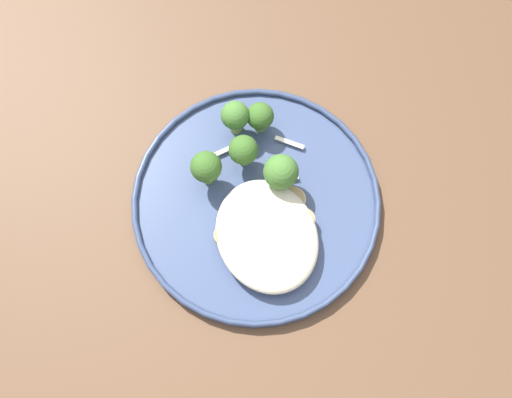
% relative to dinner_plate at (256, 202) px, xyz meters
% --- Properties ---
extents(ground, '(6.00, 6.00, 0.00)m').
position_rel_dinner_plate_xyz_m(ground, '(-0.03, 0.01, -0.75)').
color(ground, '#665B51').
extents(wooden_dining_table, '(1.40, 1.00, 0.74)m').
position_rel_dinner_plate_xyz_m(wooden_dining_table, '(-0.03, 0.01, -0.09)').
color(wooden_dining_table, brown).
rests_on(wooden_dining_table, ground).
extents(dinner_plate, '(0.29, 0.29, 0.02)m').
position_rel_dinner_plate_xyz_m(dinner_plate, '(0.00, 0.00, 0.00)').
color(dinner_plate, '#38476B').
rests_on(dinner_plate, wooden_dining_table).
extents(noodle_bed, '(0.14, 0.11, 0.03)m').
position_rel_dinner_plate_xyz_m(noodle_bed, '(-0.05, 0.01, 0.02)').
color(noodle_bed, beige).
rests_on(noodle_bed, dinner_plate).
extents(seared_scallop_tilted_round, '(0.03, 0.03, 0.02)m').
position_rel_dinner_plate_xyz_m(seared_scallop_tilted_round, '(-0.04, -0.04, 0.01)').
color(seared_scallop_tilted_round, '#DBB77A').
rests_on(seared_scallop_tilted_round, dinner_plate).
extents(seared_scallop_half_hidden, '(0.03, 0.03, 0.01)m').
position_rel_dinner_plate_xyz_m(seared_scallop_half_hidden, '(-0.02, -0.04, 0.01)').
color(seared_scallop_half_hidden, '#DBB77A').
rests_on(seared_scallop_half_hidden, dinner_plate).
extents(seared_scallop_front_small, '(0.02, 0.02, 0.02)m').
position_rel_dinner_plate_xyz_m(seared_scallop_front_small, '(-0.02, 0.05, 0.01)').
color(seared_scallop_front_small, '#DBB77A').
rests_on(seared_scallop_front_small, dinner_plate).
extents(seared_scallop_rear_pale, '(0.02, 0.02, 0.02)m').
position_rel_dinner_plate_xyz_m(seared_scallop_rear_pale, '(-0.03, -0.00, 0.01)').
color(seared_scallop_rear_pale, '#DBB77A').
rests_on(seared_scallop_rear_pale, dinner_plate).
extents(broccoli_floret_center_pile, '(0.03, 0.03, 0.05)m').
position_rel_dinner_plate_xyz_m(broccoli_floret_center_pile, '(0.05, -0.01, 0.04)').
color(broccoli_floret_center_pile, '#7A994C').
rests_on(broccoli_floret_center_pile, dinner_plate).
extents(broccoli_floret_small_sprig, '(0.04, 0.04, 0.06)m').
position_rel_dinner_plate_xyz_m(broccoli_floret_small_sprig, '(0.05, 0.04, 0.04)').
color(broccoli_floret_small_sprig, '#7A994C').
rests_on(broccoli_floret_small_sprig, dinner_plate).
extents(broccoli_floret_split_head, '(0.03, 0.03, 0.05)m').
position_rel_dinner_plate_xyz_m(broccoli_floret_split_head, '(0.10, -0.01, 0.04)').
color(broccoli_floret_split_head, '#89A356').
rests_on(broccoli_floret_split_head, dinner_plate).
extents(broccoli_floret_beside_noodles, '(0.03, 0.03, 0.05)m').
position_rel_dinner_plate_xyz_m(broccoli_floret_beside_noodles, '(0.09, -0.04, 0.03)').
color(broccoli_floret_beside_noodles, '#7A994C').
rests_on(broccoli_floret_beside_noodles, dinner_plate).
extents(broccoli_floret_near_rim, '(0.04, 0.04, 0.06)m').
position_rel_dinner_plate_xyz_m(broccoli_floret_near_rim, '(0.01, -0.03, 0.04)').
color(broccoli_floret_near_rim, '#89A356').
rests_on(broccoli_floret_near_rim, dinner_plate).
extents(onion_sliver_short_strip, '(0.01, 0.04, 0.00)m').
position_rel_dinner_plate_xyz_m(onion_sliver_short_strip, '(0.07, 0.02, 0.01)').
color(onion_sliver_short_strip, silver).
rests_on(onion_sliver_short_strip, dinner_plate).
extents(onion_sliver_long_sliver, '(0.03, 0.03, 0.00)m').
position_rel_dinner_plate_xyz_m(onion_sliver_long_sliver, '(0.05, -0.06, 0.01)').
color(onion_sliver_long_sliver, silver).
rests_on(onion_sliver_long_sliver, dinner_plate).
extents(onion_sliver_pale_crescent, '(0.01, 0.05, 0.00)m').
position_rel_dinner_plate_xyz_m(onion_sliver_pale_crescent, '(0.01, -0.03, 0.01)').
color(onion_sliver_pale_crescent, silver).
rests_on(onion_sliver_pale_crescent, dinner_plate).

